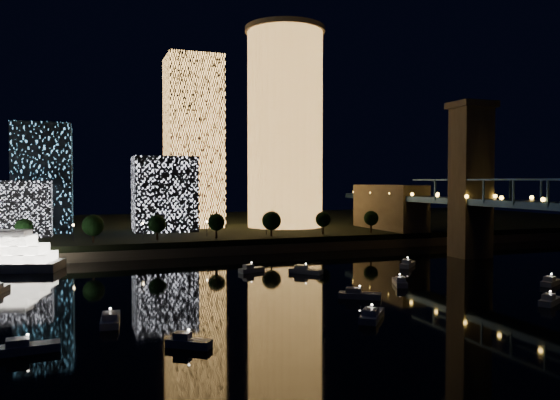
{
  "coord_description": "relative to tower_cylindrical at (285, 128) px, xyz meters",
  "views": [
    {
      "loc": [
        -52.3,
        -94.81,
        24.6
      ],
      "look_at": [
        1.38,
        55.0,
        19.05
      ],
      "focal_mm": 35.0,
      "sensor_mm": 36.0,
      "label": 1
    }
  ],
  "objects": [
    {
      "name": "far_bank",
      "position": [
        -28.52,
        35.53,
        -44.91
      ],
      "size": [
        420.0,
        160.0,
        5.0
      ],
      "primitive_type": "cube",
      "color": "black",
      "rests_on": "ground"
    },
    {
      "name": "esplanade_trees",
      "position": [
        -53.19,
        -36.47,
        -36.94
      ],
      "size": [
        165.29,
        6.85,
        8.92
      ],
      "color": "black",
      "rests_on": "far_bank"
    },
    {
      "name": "street_lamps",
      "position": [
        -62.52,
        -30.47,
        -38.39
      ],
      "size": [
        132.7,
        0.7,
        5.65
      ],
      "color": "black",
      "rests_on": "far_bank"
    },
    {
      "name": "motorboats",
      "position": [
        -33.21,
        -115.78,
        -46.6
      ],
      "size": [
        127.84,
        78.25,
        2.78
      ],
      "color": "silver",
      "rests_on": "ground"
    },
    {
      "name": "seawall",
      "position": [
        -28.52,
        -42.47,
        -45.91
      ],
      "size": [
        420.0,
        6.0,
        3.0
      ],
      "primitive_type": "cube",
      "color": "#6B5E4C",
      "rests_on": "ground"
    },
    {
      "name": "midrise_blocks",
      "position": [
        -98.4,
        1.39,
        -26.01
      ],
      "size": [
        117.27,
        38.3,
        41.23
      ],
      "color": "silver",
      "rests_on": "far_bank"
    },
    {
      "name": "ground",
      "position": [
        -28.52,
        -124.47,
        -47.41
      ],
      "size": [
        520.0,
        520.0,
        0.0
      ],
      "primitive_type": "plane",
      "color": "black",
      "rests_on": "ground"
    },
    {
      "name": "tower_cylindrical",
      "position": [
        0.0,
        0.0,
        0.0
      ],
      "size": [
        34.0,
        34.0,
        84.57
      ],
      "color": "#FFAF51",
      "rests_on": "far_bank"
    },
    {
      "name": "tower_rectangular",
      "position": [
        -36.88,
        13.19,
        -6.28
      ],
      "size": [
        22.71,
        22.71,
        72.27
      ],
      "primitive_type": "cube",
      "color": "#FFAF51",
      "rests_on": "far_bank"
    }
  ]
}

